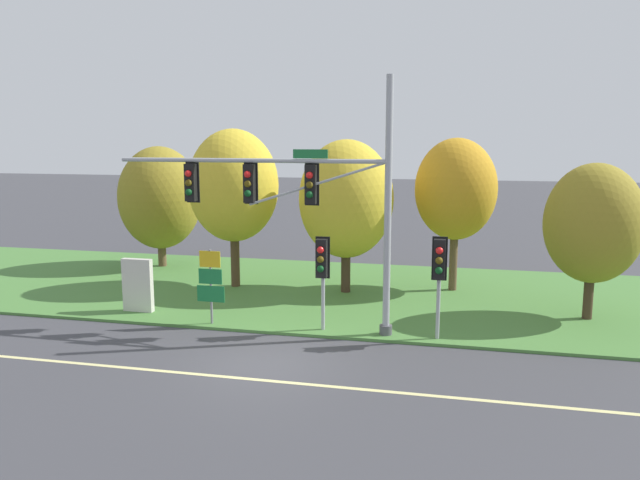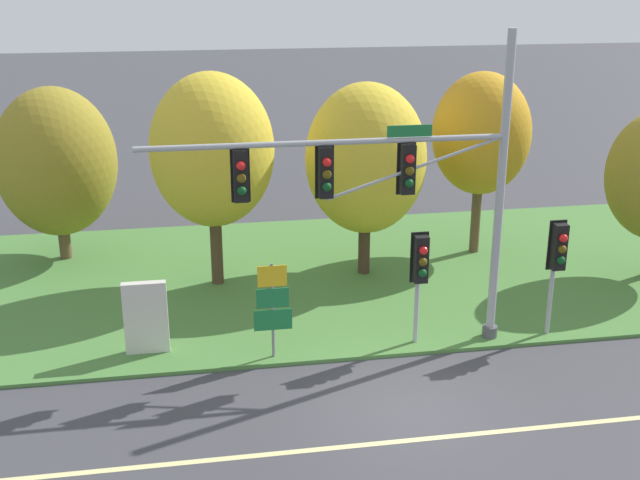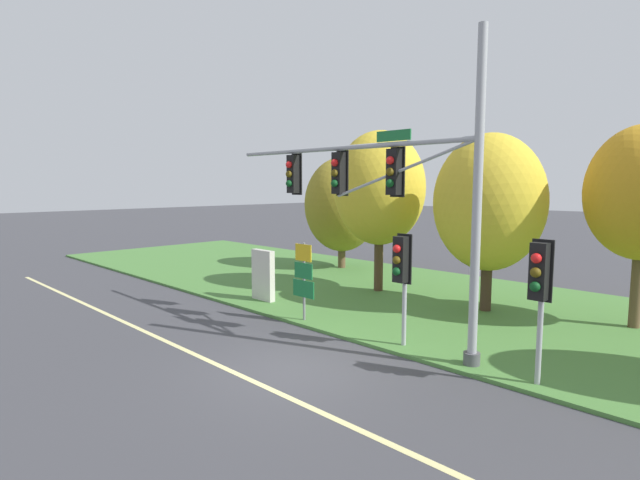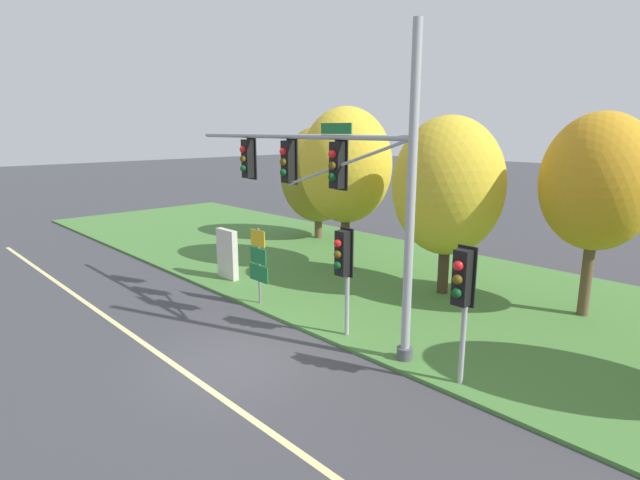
{
  "view_description": "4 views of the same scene",
  "coord_description": "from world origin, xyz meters",
  "px_view_note": "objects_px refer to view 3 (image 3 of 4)",
  "views": [
    {
      "loc": [
        5.31,
        -15.81,
        6.21
      ],
      "look_at": [
        0.54,
        4.6,
        2.77
      ],
      "focal_mm": 35.0,
      "sensor_mm": 36.0,
      "label": 1
    },
    {
      "loc": [
        -4.69,
        -15.21,
        9.51
      ],
      "look_at": [
        -1.53,
        3.16,
        3.05
      ],
      "focal_mm": 45.0,
      "sensor_mm": 36.0,
      "label": 2
    },
    {
      "loc": [
        8.75,
        -7.77,
        4.45
      ],
      "look_at": [
        -2.75,
        3.61,
        2.64
      ],
      "focal_mm": 28.0,
      "sensor_mm": 36.0,
      "label": 3
    },
    {
      "loc": [
        9.95,
        -6.38,
        5.72
      ],
      "look_at": [
        -0.07,
        3.08,
        2.64
      ],
      "focal_mm": 28.0,
      "sensor_mm": 36.0,
      "label": 4
    }
  ],
  "objects_px": {
    "traffic_signal_mast": "(385,183)",
    "tree_behind_signpost": "(489,203)",
    "route_sign_post": "(304,275)",
    "info_kiosk": "(263,275)",
    "pedestrian_signal_near_kerb": "(539,281)",
    "pedestrian_signal_further_along": "(401,266)",
    "tree_nearest_road": "(342,205)",
    "tree_left_of_mast": "(380,189)"
  },
  "relations": [
    {
      "from": "pedestrian_signal_near_kerb",
      "to": "info_kiosk",
      "type": "height_order",
      "value": "pedestrian_signal_near_kerb"
    },
    {
      "from": "pedestrian_signal_near_kerb",
      "to": "tree_behind_signpost",
      "type": "bearing_deg",
      "value": 125.82
    },
    {
      "from": "tree_left_of_mast",
      "to": "tree_behind_signpost",
      "type": "relative_size",
      "value": 1.07
    },
    {
      "from": "pedestrian_signal_near_kerb",
      "to": "tree_left_of_mast",
      "type": "distance_m",
      "value": 10.2
    },
    {
      "from": "traffic_signal_mast",
      "to": "pedestrian_signal_near_kerb",
      "type": "distance_m",
      "value": 4.79
    },
    {
      "from": "pedestrian_signal_further_along",
      "to": "tree_behind_signpost",
      "type": "height_order",
      "value": "tree_behind_signpost"
    },
    {
      "from": "traffic_signal_mast",
      "to": "tree_behind_signpost",
      "type": "height_order",
      "value": "traffic_signal_mast"
    },
    {
      "from": "route_sign_post",
      "to": "tree_behind_signpost",
      "type": "xyz_separation_m",
      "value": [
        3.53,
        5.32,
        2.26
      ]
    },
    {
      "from": "tree_left_of_mast",
      "to": "tree_nearest_road",
      "type": "bearing_deg",
      "value": 147.78
    },
    {
      "from": "route_sign_post",
      "to": "tree_nearest_road",
      "type": "height_order",
      "value": "tree_nearest_road"
    },
    {
      "from": "traffic_signal_mast",
      "to": "pedestrian_signal_near_kerb",
      "type": "bearing_deg",
      "value": -2.89
    },
    {
      "from": "pedestrian_signal_near_kerb",
      "to": "tree_left_of_mast",
      "type": "xyz_separation_m",
      "value": [
        -8.53,
        5.28,
        1.86
      ]
    },
    {
      "from": "tree_behind_signpost",
      "to": "info_kiosk",
      "type": "bearing_deg",
      "value": -145.97
    },
    {
      "from": "tree_nearest_road",
      "to": "tree_left_of_mast",
      "type": "height_order",
      "value": "tree_left_of_mast"
    },
    {
      "from": "pedestrian_signal_further_along",
      "to": "route_sign_post",
      "type": "xyz_separation_m",
      "value": [
        -3.76,
        -0.05,
        -0.74
      ]
    },
    {
      "from": "route_sign_post",
      "to": "info_kiosk",
      "type": "bearing_deg",
      "value": 165.28
    },
    {
      "from": "pedestrian_signal_further_along",
      "to": "info_kiosk",
      "type": "bearing_deg",
      "value": 173.62
    },
    {
      "from": "pedestrian_signal_further_along",
      "to": "info_kiosk",
      "type": "xyz_separation_m",
      "value": [
        -6.89,
        0.77,
        -1.25
      ]
    },
    {
      "from": "pedestrian_signal_further_along",
      "to": "route_sign_post",
      "type": "height_order",
      "value": "pedestrian_signal_further_along"
    },
    {
      "from": "pedestrian_signal_near_kerb",
      "to": "route_sign_post",
      "type": "height_order",
      "value": "pedestrian_signal_near_kerb"
    },
    {
      "from": "traffic_signal_mast",
      "to": "pedestrian_signal_further_along",
      "type": "xyz_separation_m",
      "value": [
        0.68,
        -0.12,
        -2.18
      ]
    },
    {
      "from": "pedestrian_signal_near_kerb",
      "to": "pedestrian_signal_further_along",
      "type": "height_order",
      "value": "pedestrian_signal_near_kerb"
    },
    {
      "from": "tree_nearest_road",
      "to": "tree_left_of_mast",
      "type": "relative_size",
      "value": 0.88
    },
    {
      "from": "route_sign_post",
      "to": "tree_left_of_mast",
      "type": "distance_m",
      "value": 6.01
    },
    {
      "from": "info_kiosk",
      "to": "tree_nearest_road",
      "type": "bearing_deg",
      "value": 111.32
    },
    {
      "from": "pedestrian_signal_near_kerb",
      "to": "tree_left_of_mast",
      "type": "height_order",
      "value": "tree_left_of_mast"
    },
    {
      "from": "tree_nearest_road",
      "to": "route_sign_post",
      "type": "bearing_deg",
      "value": -53.99
    },
    {
      "from": "tree_behind_signpost",
      "to": "route_sign_post",
      "type": "bearing_deg",
      "value": -123.56
    },
    {
      "from": "tree_behind_signpost",
      "to": "traffic_signal_mast",
      "type": "bearing_deg",
      "value": -94.95
    },
    {
      "from": "route_sign_post",
      "to": "info_kiosk",
      "type": "distance_m",
      "value": 3.28
    },
    {
      "from": "pedestrian_signal_near_kerb",
      "to": "tree_behind_signpost",
      "type": "xyz_separation_m",
      "value": [
        -3.87,
        5.36,
        1.41
      ]
    },
    {
      "from": "route_sign_post",
      "to": "tree_nearest_road",
      "type": "bearing_deg",
      "value": 126.01
    },
    {
      "from": "tree_behind_signpost",
      "to": "info_kiosk",
      "type": "xyz_separation_m",
      "value": [
        -6.66,
        -4.49,
        -2.78
      ]
    },
    {
      "from": "tree_behind_signpost",
      "to": "info_kiosk",
      "type": "distance_m",
      "value": 8.5
    },
    {
      "from": "tree_nearest_road",
      "to": "info_kiosk",
      "type": "distance_m",
      "value": 8.41
    },
    {
      "from": "pedestrian_signal_near_kerb",
      "to": "pedestrian_signal_further_along",
      "type": "bearing_deg",
      "value": 178.48
    },
    {
      "from": "pedestrian_signal_further_along",
      "to": "tree_left_of_mast",
      "type": "distance_m",
      "value": 7.4
    },
    {
      "from": "traffic_signal_mast",
      "to": "tree_behind_signpost",
      "type": "relative_size",
      "value": 1.5
    },
    {
      "from": "tree_nearest_road",
      "to": "tree_behind_signpost",
      "type": "distance_m",
      "value": 10.07
    },
    {
      "from": "route_sign_post",
      "to": "tree_behind_signpost",
      "type": "relative_size",
      "value": 0.41
    },
    {
      "from": "tree_nearest_road",
      "to": "tree_behind_signpost",
      "type": "xyz_separation_m",
      "value": [
        9.59,
        -3.03,
        0.43
      ]
    },
    {
      "from": "tree_nearest_road",
      "to": "tree_behind_signpost",
      "type": "relative_size",
      "value": 0.95
    }
  ]
}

